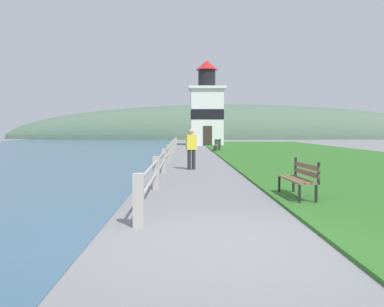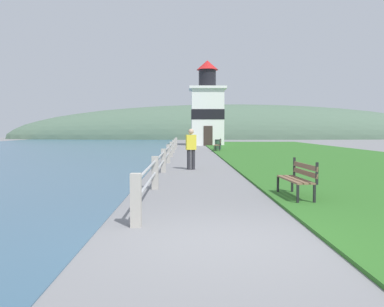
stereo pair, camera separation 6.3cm
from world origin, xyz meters
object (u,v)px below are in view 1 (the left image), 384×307
object	(u,v)px
park_bench_midway	(218,144)
trash_bin	(218,145)
lighthouse	(207,111)
park_bench_near	(300,177)
person_strolling	(191,148)

from	to	relation	value
park_bench_midway	trash_bin	xyz separation A→B (m)	(0.12, 1.80, -0.12)
lighthouse	trash_bin	distance (m)	11.06
park_bench_midway	park_bench_near	bearing A→B (deg)	96.87
lighthouse	person_strolling	xyz separation A→B (m)	(-2.05, -27.04, -2.70)
park_bench_near	lighthouse	size ratio (longest dim) A/B	0.19
person_strolling	trash_bin	world-z (taller)	person_strolling
lighthouse	person_strolling	distance (m)	27.25
person_strolling	trash_bin	xyz separation A→B (m)	(2.37, 16.45, -0.48)
park_bench_near	trash_bin	size ratio (longest dim) A/B	2.00
person_strolling	trash_bin	distance (m)	16.63
park_bench_midway	lighthouse	xyz separation A→B (m)	(-0.21, 12.39, 3.07)
lighthouse	park_bench_midway	bearing A→B (deg)	-89.04
lighthouse	person_strolling	world-z (taller)	lighthouse
park_bench_near	lighthouse	world-z (taller)	lighthouse
park_bench_near	lighthouse	xyz separation A→B (m)	(-0.39, 34.57, 3.07)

